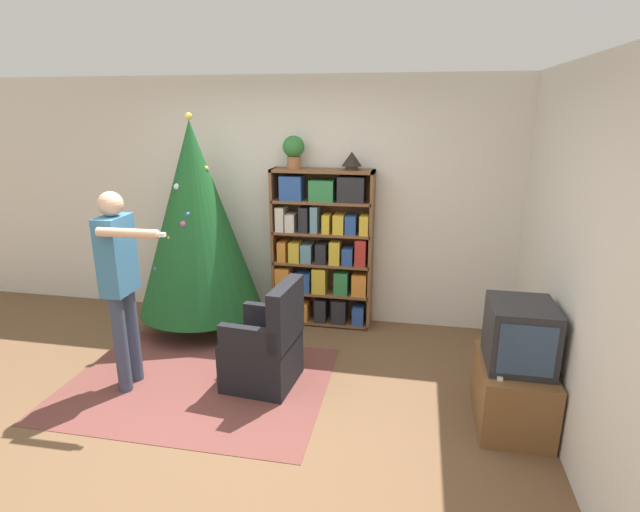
% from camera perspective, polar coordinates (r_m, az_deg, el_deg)
% --- Properties ---
extents(ground_plane, '(14.00, 14.00, 0.00)m').
position_cam_1_polar(ground_plane, '(4.08, -10.31, -17.53)').
color(ground_plane, brown).
extents(wall_back, '(8.00, 0.10, 2.60)m').
position_cam_1_polar(wall_back, '(5.44, -3.19, 6.25)').
color(wall_back, silver).
rests_on(wall_back, ground_plane).
extents(wall_right, '(0.10, 8.00, 2.60)m').
position_cam_1_polar(wall_right, '(3.45, 29.09, -1.94)').
color(wall_right, silver).
rests_on(wall_right, ground_plane).
extents(area_rug, '(2.21, 1.67, 0.01)m').
position_cam_1_polar(area_rug, '(4.54, -13.81, -13.89)').
color(area_rug, brown).
rests_on(area_rug, ground_plane).
extents(bookshelf, '(1.06, 0.27, 1.68)m').
position_cam_1_polar(bookshelf, '(5.26, 0.19, 0.66)').
color(bookshelf, brown).
rests_on(bookshelf, ground_plane).
extents(tv_stand, '(0.50, 0.72, 0.49)m').
position_cam_1_polar(tv_stand, '(4.08, 21.15, -14.46)').
color(tv_stand, brown).
rests_on(tv_stand, ground_plane).
extents(television, '(0.45, 0.51, 0.47)m').
position_cam_1_polar(television, '(3.86, 21.89, -8.34)').
color(television, '#28282D').
rests_on(television, tv_stand).
extents(game_remote, '(0.04, 0.12, 0.02)m').
position_cam_1_polar(game_remote, '(3.74, 19.77, -12.71)').
color(game_remote, white).
rests_on(game_remote, tv_stand).
extents(christmas_tree, '(1.27, 1.27, 2.23)m').
position_cam_1_polar(christmas_tree, '(5.23, -13.99, 4.13)').
color(christmas_tree, '#4C3323').
rests_on(christmas_tree, ground_plane).
extents(armchair, '(0.62, 0.61, 0.92)m').
position_cam_1_polar(armchair, '(4.30, -6.20, -10.52)').
color(armchair, black).
rests_on(armchair, ground_plane).
extents(standing_person, '(0.64, 0.47, 1.66)m').
position_cam_1_polar(standing_person, '(4.30, -21.88, -2.06)').
color(standing_person, '#38425B').
rests_on(standing_person, ground_plane).
extents(potted_plant, '(0.22, 0.22, 0.33)m').
position_cam_1_polar(potted_plant, '(5.15, -3.03, 12.05)').
color(potted_plant, '#935B38').
rests_on(potted_plant, bookshelf).
extents(table_lamp, '(0.20, 0.20, 0.18)m').
position_cam_1_polar(table_lamp, '(5.05, 3.64, 10.94)').
color(table_lamp, '#473828').
rests_on(table_lamp, bookshelf).
extents(book_pile_near_tree, '(0.21, 0.16, 0.06)m').
position_cam_1_polar(book_pile_near_tree, '(5.15, -8.86, -9.47)').
color(book_pile_near_tree, gold).
rests_on(book_pile_near_tree, ground_plane).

